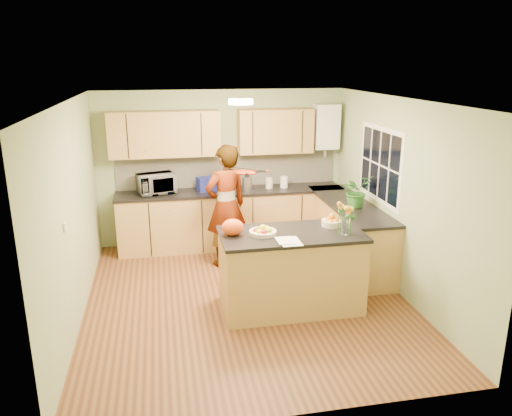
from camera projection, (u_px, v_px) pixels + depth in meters
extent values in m
plane|color=#542D18|center=(246.00, 298.00, 6.41)|extent=(4.50, 4.50, 0.00)
cube|color=white|center=(245.00, 100.00, 5.70)|extent=(4.00, 4.50, 0.02)
cube|color=#9BAD7C|center=(222.00, 168.00, 8.17)|extent=(4.00, 0.02, 2.50)
cube|color=#9BAD7C|center=(295.00, 283.00, 3.94)|extent=(4.00, 0.02, 2.50)
cube|color=#9BAD7C|center=(73.00, 214.00, 5.69)|extent=(0.02, 4.50, 2.50)
cube|color=#9BAD7C|center=(398.00, 197.00, 6.42)|extent=(0.02, 4.50, 2.50)
cube|color=#B58848|center=(231.00, 219.00, 8.13)|extent=(3.60, 0.60, 0.90)
cube|color=black|center=(231.00, 191.00, 7.99)|extent=(3.64, 0.62, 0.04)
cube|color=#B58848|center=(349.00, 235.00, 7.39)|extent=(0.60, 2.20, 0.90)
cube|color=black|center=(350.00, 205.00, 7.26)|extent=(0.62, 2.24, 0.04)
cube|color=beige|center=(228.00, 170.00, 8.19)|extent=(3.60, 0.02, 0.52)
cube|color=#B58848|center=(165.00, 134.00, 7.67)|extent=(1.70, 0.34, 0.70)
cube|color=#B58848|center=(275.00, 131.00, 8.00)|extent=(1.20, 0.34, 0.70)
cube|color=white|center=(326.00, 126.00, 8.15)|extent=(0.40, 0.30, 0.72)
cylinder|color=#B1B1B5|center=(325.00, 151.00, 8.26)|extent=(0.06, 0.06, 0.20)
cube|color=white|center=(380.00, 165.00, 6.90)|extent=(0.01, 1.30, 1.05)
cube|color=black|center=(380.00, 165.00, 6.90)|extent=(0.01, 1.18, 0.92)
cube|color=white|center=(65.00, 227.00, 5.11)|extent=(0.02, 0.09, 0.09)
cylinder|color=#FFEABF|center=(241.00, 102.00, 5.99)|extent=(0.30, 0.30, 0.06)
cylinder|color=white|center=(241.00, 99.00, 5.98)|extent=(0.10, 0.10, 0.02)
cube|color=#B58848|center=(291.00, 272.00, 6.06)|extent=(1.66, 0.83, 0.93)
cube|color=black|center=(292.00, 234.00, 5.92)|extent=(1.70, 0.87, 0.04)
cylinder|color=beige|center=(263.00, 233.00, 5.84)|extent=(0.32, 0.32, 0.05)
cylinder|color=beige|center=(332.00, 223.00, 6.15)|extent=(0.25, 0.25, 0.07)
cylinder|color=silver|center=(345.00, 226.00, 5.83)|extent=(0.10, 0.10, 0.21)
ellipsoid|color=#FE5314|center=(233.00, 227.00, 5.81)|extent=(0.28, 0.24, 0.19)
cube|color=white|center=(290.00, 241.00, 5.61)|extent=(0.23, 0.32, 0.01)
imported|color=#E5B28C|center=(226.00, 206.00, 7.25)|extent=(0.77, 0.64, 1.81)
imported|color=white|center=(156.00, 184.00, 7.75)|extent=(0.64, 0.52, 0.31)
cube|color=#202996|center=(206.00, 184.00, 7.92)|extent=(0.32, 0.27, 0.22)
cylinder|color=#B1B1B5|center=(247.00, 183.00, 7.97)|extent=(0.16, 0.16, 0.22)
sphere|color=black|center=(247.00, 174.00, 7.93)|extent=(0.08, 0.08, 0.08)
cylinder|color=beige|center=(269.00, 183.00, 8.08)|extent=(0.15, 0.15, 0.18)
cylinder|color=white|center=(284.00, 182.00, 8.12)|extent=(0.13, 0.13, 0.19)
imported|color=#2A6822|center=(356.00, 191.00, 7.01)|extent=(0.51, 0.47, 0.46)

